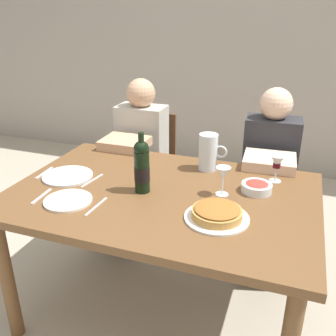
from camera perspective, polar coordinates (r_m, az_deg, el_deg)
ground_plane at (r=2.31m, az=-0.78°, el=-20.71°), size 8.00×8.00×0.00m
back_wall at (r=3.90m, az=11.76°, el=19.92°), size 8.00×0.10×2.80m
dining_table at (r=1.90m, az=-0.88°, el=-6.11°), size 1.50×1.00×0.76m
wine_bottle at (r=1.81m, az=-4.01°, el=0.20°), size 0.08×0.08×0.31m
water_pitcher at (r=2.09m, az=6.16°, el=2.12°), size 0.16×0.10×0.21m
baked_tart at (r=1.63m, az=7.46°, el=-6.86°), size 0.28×0.28×0.06m
salad_bowl at (r=1.90m, az=13.36°, el=-2.81°), size 0.15×0.15×0.05m
wine_glass_left_diner at (r=2.00m, az=16.27°, el=0.70°), size 0.07×0.07×0.14m
wine_glass_right_diner at (r=1.80m, az=8.39°, el=-1.01°), size 0.07×0.07×0.15m
dinner_plate_left_setting at (r=1.83m, az=-14.99°, el=-4.81°), size 0.23×0.23×0.01m
dinner_plate_right_setting at (r=2.08m, az=-15.05°, el=-1.18°), size 0.27×0.27×0.01m
fork_left_setting at (r=1.91m, az=-18.72°, el=-4.09°), size 0.02×0.16×0.00m
knife_left_setting at (r=1.75m, az=-10.89°, el=-5.78°), size 0.02×0.18×0.00m
knife_right_setting at (r=2.01m, az=-11.49°, el=-1.89°), size 0.03×0.18×0.00m
spoon_right_setting at (r=2.17m, az=-18.32°, el=-0.69°), size 0.02×0.16×0.00m
chair_left at (r=2.89m, az=-2.89°, el=0.81°), size 0.40×0.40×0.87m
diner_left at (r=2.64m, az=-4.88°, el=1.35°), size 0.34×0.50×1.16m
chair_right at (r=2.70m, az=14.96°, el=-1.72°), size 0.42×0.42×0.87m
diner_right at (r=2.43m, az=14.93°, el=-1.43°), size 0.35×0.52×1.16m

